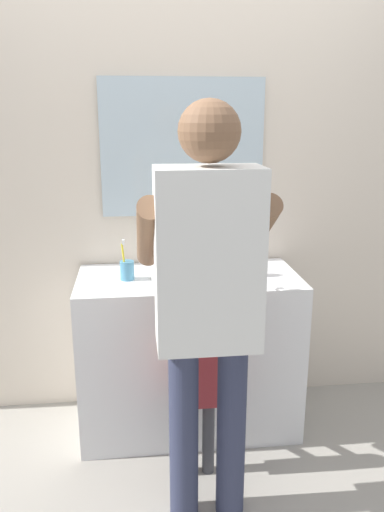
# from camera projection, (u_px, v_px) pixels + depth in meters

# --- Properties ---
(ground_plane) EXTENTS (14.00, 14.00, 0.00)m
(ground_plane) POSITION_uv_depth(u_px,v_px,m) (196.00, 456.00, 2.53)
(ground_plane) COLOR #9E998E
(back_wall) EXTENTS (4.40, 0.10, 2.70)m
(back_wall) POSITION_uv_depth(u_px,v_px,m) (182.00, 170.00, 2.76)
(back_wall) COLOR beige
(back_wall) RESTS_ON ground
(vanity_cabinet) EXTENTS (1.13, 0.54, 0.85)m
(vanity_cabinet) POSITION_uv_depth(u_px,v_px,m) (189.00, 352.00, 2.71)
(vanity_cabinet) COLOR white
(vanity_cabinet) RESTS_ON ground
(sink_basin) EXTENTS (0.39, 0.39, 0.11)m
(sink_basin) POSITION_uv_depth(u_px,v_px,m) (189.00, 267.00, 2.56)
(sink_basin) COLOR silver
(sink_basin) RESTS_ON vanity_cabinet
(faucet) EXTENTS (0.18, 0.14, 0.18)m
(faucet) POSITION_uv_depth(u_px,v_px,m) (184.00, 250.00, 2.77)
(faucet) COLOR #B7BABF
(faucet) RESTS_ON vanity_cabinet
(toothbrush_cup) EXTENTS (0.07, 0.07, 0.21)m
(toothbrush_cup) POSITION_uv_depth(u_px,v_px,m) (127.00, 270.00, 2.53)
(toothbrush_cup) COLOR #4C8EB2
(toothbrush_cup) RESTS_ON vanity_cabinet
(soap_bottle) EXTENTS (0.06, 0.06, 0.16)m
(soap_bottle) POSITION_uv_depth(u_px,v_px,m) (247.00, 263.00, 2.58)
(soap_bottle) COLOR #B27FC6
(soap_bottle) RESTS_ON vanity_cabinet
(child_toddler) EXTENTS (0.25, 0.25, 0.81)m
(child_toddler) POSITION_uv_depth(u_px,v_px,m) (199.00, 380.00, 2.31)
(child_toddler) COLOR #47474C
(child_toddler) RESTS_ON ground
(adult_parent) EXTENTS (0.53, 0.56, 1.70)m
(adult_parent) POSITION_uv_depth(u_px,v_px,m) (208.00, 285.00, 1.93)
(adult_parent) COLOR #2D334C
(adult_parent) RESTS_ON ground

